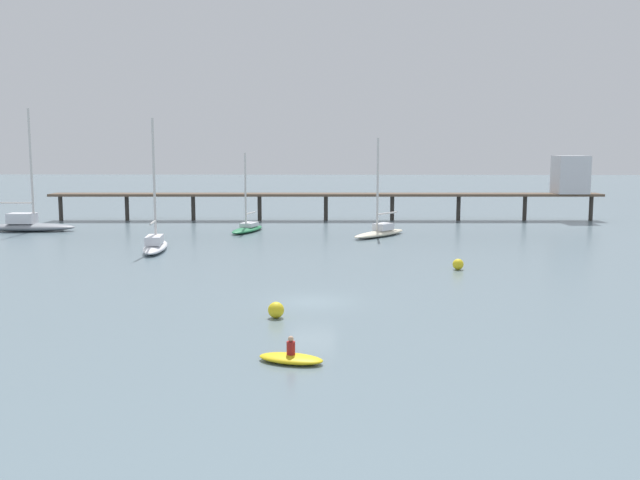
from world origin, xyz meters
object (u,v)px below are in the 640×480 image
Objects in this scene: sailboat_green at (248,227)px; mooring_buoy_inner at (276,310)px; pier at (441,186)px; sailboat_gray at (28,224)px; mooring_buoy_far at (458,264)px; dinghy_yellow at (291,358)px; sailboat_cream at (380,230)px; sailboat_white at (155,243)px.

mooring_buoy_inner is at bearing -80.62° from sailboat_green.
sailboat_gray reaches higher than pier.
mooring_buoy_inner is at bearing -128.58° from mooring_buoy_far.
pier is 83.49× the size of mooring_buoy_far.
mooring_buoy_inner is (30.04, -38.48, -0.36)m from sailboat_gray.
mooring_buoy_far is (10.82, 22.95, 0.20)m from dinghy_yellow.
pier is 25.98m from sailboat_green.
sailboat_cream is at bearing -117.33° from pier.
sailboat_green is (-22.34, -12.72, -3.77)m from pier.
sailboat_cream is at bearing 77.76° from mooring_buoy_inner.
sailboat_white is 0.88× the size of sailboat_gray.
sailboat_white is at bearing -136.35° from pier.
dinghy_yellow is at bearing -66.44° from sailboat_white.
dinghy_yellow is 3.55× the size of mooring_buoy_inner.
sailboat_gray is 48.82m from mooring_buoy_inner.
sailboat_white is at bearing 160.39° from mooring_buoy_far.
sailboat_green is 14.37m from sailboat_cream.
sailboat_green is at bearing 165.72° from sailboat_cream.
dinghy_yellow is 25.37m from mooring_buoy_far.
sailboat_green reaches higher than dinghy_yellow.
pier is at bearing 29.67° from sailboat_green.
sailboat_green is at bearing 99.38° from mooring_buoy_inner.
mooring_buoy_far is at bearing 51.42° from mooring_buoy_inner.
sailboat_cream is 0.76× the size of sailboat_gray.
mooring_buoy_far is 19.42m from mooring_buoy_inner.
pier is at bearing 72.66° from mooring_buoy_inner.
dinghy_yellow is (-6.29, -42.68, -0.40)m from sailboat_cream.
dinghy_yellow is 3.75× the size of mooring_buoy_far.
sailboat_gray is 55.86m from dinghy_yellow.
sailboat_green is at bearing 99.39° from dinghy_yellow.
pier is at bearing 76.00° from dinghy_yellow.
sailboat_white is 27.06m from mooring_buoy_inner.
mooring_buoy_far is (-3.87, -36.01, -3.87)m from pier.
sailboat_cream is 37.78m from sailboat_gray.
sailboat_green is 38.98m from mooring_buoy_inner.
mooring_buoy_inner is (-7.57, -34.92, -0.18)m from sailboat_cream.
pier reaches higher than mooring_buoy_far.
dinghy_yellow is at bearing -115.25° from mooring_buoy_far.
mooring_buoy_far is (4.54, -19.74, -0.20)m from sailboat_cream.
sailboat_cream is 35.73m from mooring_buoy_inner.
sailboat_green is 10.35× the size of mooring_buoy_far.
sailboat_gray reaches higher than mooring_buoy_far.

